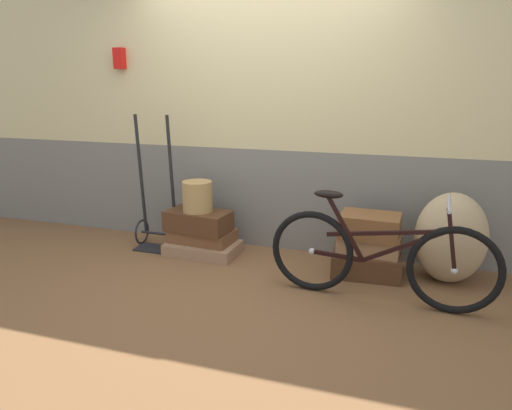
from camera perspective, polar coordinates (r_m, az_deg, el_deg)
The scene contains 12 objects.
ground at distance 3.98m, azimuth -1.93°, elevation -9.05°, with size 10.12×5.20×0.06m, color brown.
station_building at distance 4.44m, azimuth 1.84°, elevation 12.85°, with size 8.12×0.74×2.84m.
suitcase_0 at distance 4.45m, azimuth -6.53°, elevation -5.28°, with size 0.67×0.41×0.11m, color #937051.
suitcase_1 at distance 4.45m, azimuth -6.63°, elevation -3.76°, with size 0.59×0.35×0.11m, color brown.
suitcase_2 at distance 4.39m, azimuth -7.11°, elevation -1.95°, with size 0.59×0.33×0.19m, color #4C2D19.
suitcase_3 at distance 4.08m, azimuth 13.39°, elevation -6.88°, with size 0.56×0.44×0.19m, color #4C2D19.
suitcase_4 at distance 4.05m, azimuth 13.79°, elevation -4.55°, with size 0.50×0.37×0.14m, color #9E754C.
suitcase_5 at distance 3.96m, azimuth 13.79°, elevation -2.45°, with size 0.48×0.34×0.19m, color brown.
wicker_basket at distance 4.33m, azimuth -7.21°, elevation 1.06°, with size 0.28×0.28×0.28m, color #A8844C.
luggage_trolley at distance 4.64m, azimuth -12.05°, elevation -1.24°, with size 0.41×0.35×1.29m.
burlap_sack at distance 4.05m, azimuth 22.79°, elevation -3.75°, with size 0.56×0.48×0.74m, color tan.
bicycle at distance 3.53m, azimuth 14.82°, elevation -6.25°, with size 1.66×0.46×0.81m.
Camera 1 is at (1.25, -3.41, 1.59)m, focal length 32.57 mm.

